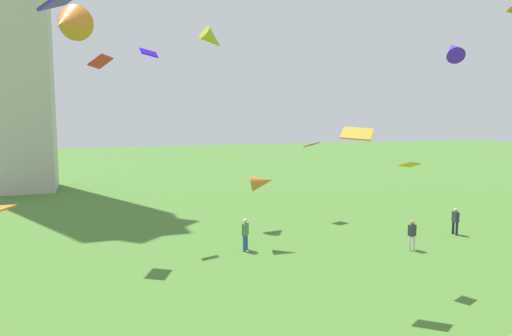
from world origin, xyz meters
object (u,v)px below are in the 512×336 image
person_2 (412,233)px  kite_flying_5 (410,165)px  kite_flying_8 (357,134)px  kite_flying_11 (67,24)px  person_0 (245,233)px  kite_flying_7 (213,40)px  kite_flying_0 (149,53)px  kite_flying_4 (101,61)px  kite_flying_9 (262,182)px  kite_flying_10 (311,145)px  kite_flying_1 (454,50)px  person_1 (455,220)px

person_2 → kite_flying_5: (-3.77, -4.15, 4.39)m
kite_flying_8 → kite_flying_11: size_ratio=0.57×
person_2 → person_0: bearing=-33.6°
kite_flying_7 → kite_flying_11: bearing=132.9°
person_0 → kite_flying_0: (-4.45, 4.30, 10.12)m
kite_flying_4 → kite_flying_5: kite_flying_4 is taller
kite_flying_9 → kite_flying_10: 8.52m
kite_flying_1 → kite_flying_5: bearing=70.3°
kite_flying_0 → kite_flying_7: 7.11m
kite_flying_9 → kite_flying_10: size_ratio=1.34×
kite_flying_10 → kite_flying_7: bearing=-43.3°
kite_flying_5 → kite_flying_8: 3.49m
person_1 → kite_flying_7: kite_flying_7 is taller
person_1 → kite_flying_1: 11.15m
person_1 → kite_flying_0: size_ratio=1.62×
kite_flying_4 → kite_flying_9: (8.38, -1.87, -6.56)m
kite_flying_1 → kite_flying_4: size_ratio=1.42×
person_1 → kite_flying_5: size_ratio=1.73×
person_2 → kite_flying_1: size_ratio=0.72×
person_2 → kite_flying_5: 7.12m
kite_flying_1 → kite_flying_4: bearing=26.9°
person_1 → person_2: 5.14m
person_1 → person_2: person_1 is taller
kite_flying_9 → person_2: bearing=-95.3°
kite_flying_5 → kite_flying_9: (-3.79, 7.83, -1.59)m
kite_flying_5 → person_0: bearing=105.6°
kite_flying_1 → kite_flying_5: size_ratio=2.37×
person_0 → kite_flying_11: size_ratio=0.73×
kite_flying_1 → kite_flying_8: (-13.03, -8.73, -5.09)m
kite_flying_1 → kite_flying_11: kite_flying_1 is taller
person_0 → kite_flying_8: (1.84, -7.99, 5.71)m
kite_flying_0 → kite_flying_1: size_ratio=0.45×
kite_flying_5 → kite_flying_10: (2.32, 13.53, 0.08)m
person_1 → kite_flying_0: kite_flying_0 is taller
person_1 → kite_flying_11: size_ratio=0.69×
person_2 → kite_flying_8: kite_flying_8 is taller
person_1 → person_2: size_ratio=1.02×
person_2 → kite_flying_9: kite_flying_9 is taller
person_2 → kite_flying_7: kite_flying_7 is taller
kite_flying_7 → kite_flying_11: size_ratio=0.87×
kite_flying_5 → kite_flying_7: bearing=86.3°
kite_flying_4 → kite_flying_5: 16.34m
kite_flying_0 → kite_flying_11: 10.07m
person_1 → kite_flying_0: 21.47m
person_1 → kite_flying_4: (-20.77, 3.79, 9.34)m
person_2 → kite_flying_8: 10.22m
kite_flying_9 → kite_flying_0: bearing=76.7°
kite_flying_4 → kite_flying_10: (14.49, 3.83, -4.88)m
kite_flying_5 → kite_flying_7: kite_flying_7 is taller
person_2 → kite_flying_10: (-1.46, 9.38, 4.47)m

